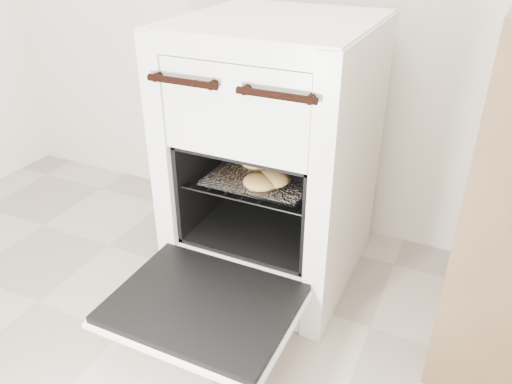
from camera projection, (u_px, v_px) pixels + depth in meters
stove at (274, 161)px, 1.58m from camera, size 0.55×0.61×0.84m
oven_door at (203, 305)px, 1.33m from camera, size 0.49×0.38×0.03m
oven_rack at (266, 174)px, 1.54m from camera, size 0.40×0.38×0.01m
foil_sheet at (264, 175)px, 1.53m from camera, size 0.31×0.27×0.01m
baked_rolls at (265, 172)px, 1.49m from camera, size 0.22×0.24×0.05m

